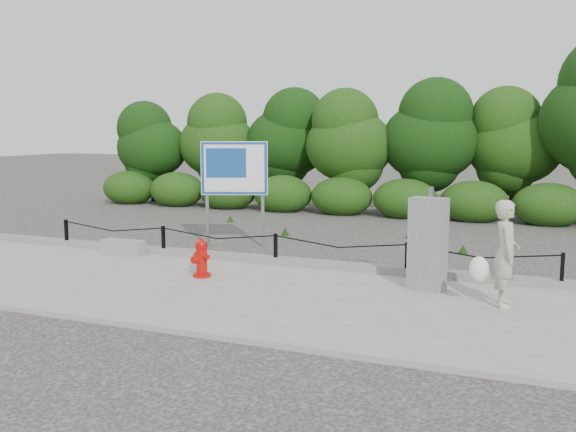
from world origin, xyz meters
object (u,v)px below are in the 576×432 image
(pedestrian, at_px, (504,254))
(fire_hydrant, at_px, (201,258))
(advertising_sign, at_px, (234,173))
(utility_cabinet, at_px, (428,244))
(concrete_block, at_px, (123,247))

(pedestrian, bearing_deg, fire_hydrant, 83.84)
(pedestrian, relative_size, advertising_sign, 0.65)
(pedestrian, distance_m, utility_cabinet, 1.29)
(fire_hydrant, bearing_deg, pedestrian, 25.16)
(pedestrian, distance_m, concrete_block, 7.56)
(concrete_block, distance_m, advertising_sign, 2.90)
(concrete_block, height_order, advertising_sign, advertising_sign)
(utility_cabinet, xyz_separation_m, advertising_sign, (-4.66, 2.45, 0.85))
(utility_cabinet, bearing_deg, concrete_block, -171.35)
(pedestrian, bearing_deg, utility_cabinet, 58.59)
(fire_hydrant, distance_m, pedestrian, 5.00)
(concrete_block, bearing_deg, pedestrian, -8.28)
(fire_hydrant, height_order, utility_cabinet, utility_cabinet)
(fire_hydrant, bearing_deg, utility_cabinet, 33.38)
(pedestrian, bearing_deg, concrete_block, 75.12)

